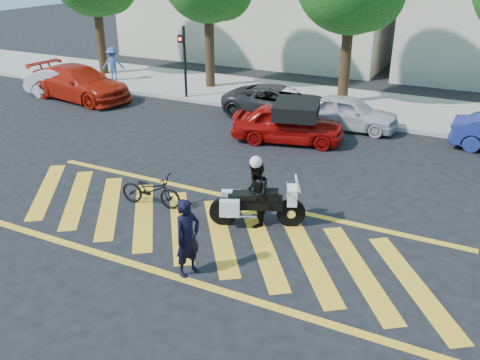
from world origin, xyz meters
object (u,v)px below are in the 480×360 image
at_px(officer_moto, 255,194).
at_px(red_convertible, 288,124).
at_px(parked_mid_right, 348,112).
at_px(parked_left, 80,83).
at_px(parked_far_left, 68,83).
at_px(officer_bike, 188,238).
at_px(bicycle, 151,190).
at_px(police_motorcycle, 256,204).
at_px(parked_mid_left, 279,102).

xyz_separation_m(officer_moto, red_convertible, (-1.46, 5.88, -0.17)).
bearing_deg(parked_mid_right, parked_left, 95.15).
relative_size(officer_moto, parked_left, 0.33).
bearing_deg(parked_far_left, parked_mid_right, -88.69).
relative_size(officer_bike, officer_moto, 1.02).
distance_m(bicycle, red_convertible, 6.32).
bearing_deg(police_motorcycle, red_convertible, 80.49).
distance_m(red_convertible, parked_mid_right, 2.76).
bearing_deg(parked_left, parked_mid_left, -73.84).
xyz_separation_m(officer_bike, officer_moto, (0.36, 2.48, -0.02)).
relative_size(bicycle, red_convertible, 0.44).
xyz_separation_m(parked_far_left, parked_left, (0.70, 0.00, 0.08)).
bearing_deg(officer_moto, police_motorcycle, 27.75).
distance_m(parked_far_left, parked_left, 0.70).
distance_m(police_motorcycle, parked_far_left, 14.36).
distance_m(officer_bike, bicycle, 3.35).
bearing_deg(parked_far_left, red_convertible, -99.95).
height_order(officer_bike, officer_moto, officer_bike).
relative_size(parked_far_left, parked_mid_left, 0.89).
relative_size(officer_bike, parked_far_left, 0.42).
distance_m(officer_moto, parked_mid_left, 8.84).
xyz_separation_m(parked_far_left, parked_mid_right, (12.54, 1.23, -0.03)).
height_order(police_motorcycle, parked_far_left, parked_far_left).
bearing_deg(parked_far_left, parked_mid_left, -86.10).
relative_size(parked_far_left, parked_left, 0.78).
height_order(officer_bike, red_convertible, officer_bike).
relative_size(parked_far_left, parked_mid_right, 1.09).
relative_size(officer_moto, red_convertible, 0.43).
distance_m(bicycle, parked_left, 11.53).
relative_size(red_convertible, parked_mid_right, 1.05).
xyz_separation_m(officer_moto, parked_mid_left, (-2.81, 8.37, -0.21)).
bearing_deg(parked_mid_right, officer_moto, 179.08).
bearing_deg(parked_left, officer_moto, -113.21).
xyz_separation_m(bicycle, red_convertible, (1.40, 6.16, 0.21)).
height_order(officer_bike, police_motorcycle, officer_bike).
distance_m(bicycle, officer_moto, 2.90).
xyz_separation_m(officer_bike, parked_mid_left, (-2.45, 10.85, -0.22)).
height_order(officer_bike, parked_left, officer_bike).
bearing_deg(parked_left, police_motorcycle, -113.22).
xyz_separation_m(officer_moto, parked_mid_right, (0.02, 8.21, -0.20)).
relative_size(officer_bike, police_motorcycle, 0.77).
relative_size(police_motorcycle, parked_far_left, 0.55).
relative_size(officer_bike, parked_mid_left, 0.38).
height_order(red_convertible, parked_left, parked_left).
relative_size(bicycle, police_motorcycle, 0.77).
xyz_separation_m(officer_bike, police_motorcycle, (0.38, 2.46, -0.29)).
bearing_deg(police_motorcycle, officer_bike, -122.31).
relative_size(officer_moto, parked_mid_left, 0.37).
bearing_deg(officer_moto, bicycle, -108.05).
xyz_separation_m(officer_moto, parked_left, (-11.82, 6.97, -0.09)).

